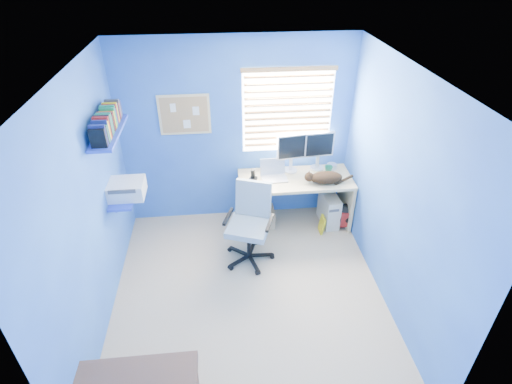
{
  "coord_description": "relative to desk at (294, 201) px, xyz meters",
  "views": [
    {
      "loc": [
        -0.24,
        -3.18,
        3.44
      ],
      "look_at": [
        0.15,
        0.65,
        0.95
      ],
      "focal_mm": 28.0,
      "sensor_mm": 36.0,
      "label": 1
    }
  ],
  "objects": [
    {
      "name": "office_chair",
      "position": [
        -0.66,
        -0.63,
        0.0
      ],
      "size": [
        0.75,
        0.75,
        1.0
      ],
      "color": "black",
      "rests_on": "floor"
    },
    {
      "name": "drawer_boxes",
      "position": [
        -0.45,
        0.0,
        -0.23
      ],
      "size": [
        0.35,
        0.28,
        0.27
      ],
      "primitive_type": "cube",
      "color": "tan",
      "rests_on": "floor"
    },
    {
      "name": "tower_pc",
      "position": [
        0.49,
        -0.03,
        -0.14
      ],
      "size": [
        0.22,
        0.45,
        0.45
      ],
      "primitive_type": "cube",
      "rotation": [
        0.0,
        0.0,
        0.08
      ],
      "color": "beige",
      "rests_on": "floor"
    },
    {
      "name": "yellow_book",
      "position": [
        0.35,
        -0.23,
        -0.25
      ],
      "size": [
        0.03,
        0.17,
        0.24
      ],
      "primitive_type": "cube",
      "color": "yellow",
      "rests_on": "floor"
    },
    {
      "name": "floor",
      "position": [
        -0.74,
        -1.26,
        -0.37
      ],
      "size": [
        3.0,
        3.2,
        0.0
      ],
      "primitive_type": "cube",
      "color": "tan",
      "rests_on": "ground"
    },
    {
      "name": "backpack",
      "position": [
        0.69,
        -0.15,
        -0.18
      ],
      "size": [
        0.32,
        0.25,
        0.37
      ],
      "primitive_type": "ellipsoid",
      "rotation": [
        0.0,
        0.0,
        0.02
      ],
      "color": "black",
      "rests_on": "floor"
    },
    {
      "name": "phone",
      "position": [
        -0.56,
        -0.0,
        0.45
      ],
      "size": [
        0.13,
        0.14,
        0.17
      ],
      "primitive_type": "cube",
      "rotation": [
        0.0,
        0.0,
        -0.4
      ],
      "color": "black",
      "rests_on": "desk"
    },
    {
      "name": "ceiling",
      "position": [
        -0.74,
        -1.26,
        2.13
      ],
      "size": [
        3.0,
        3.2,
        0.0
      ],
      "primitive_type": "cube",
      "color": "white",
      "rests_on": "wall_back"
    },
    {
      "name": "wall_back",
      "position": [
        -0.74,
        0.34,
        0.88
      ],
      "size": [
        3.0,
        0.01,
        2.5
      ],
      "primitive_type": "cube",
      "color": "blue",
      "rests_on": "ground"
    },
    {
      "name": "monitor_right",
      "position": [
        0.34,
        0.23,
        0.64
      ],
      "size": [
        0.41,
        0.15,
        0.54
      ],
      "primitive_type": "cube",
      "rotation": [
        0.0,
        0.0,
        0.08
      ],
      "color": "silver",
      "rests_on": "desk"
    },
    {
      "name": "wall_shelves",
      "position": [
        -2.09,
        -0.51,
        1.06
      ],
      "size": [
        0.42,
        0.9,
        1.05
      ],
      "color": "blue",
      "rests_on": "ground"
    },
    {
      "name": "window_blinds",
      "position": [
        -0.09,
        0.31,
        1.18
      ],
      "size": [
        1.15,
        0.05,
        1.1
      ],
      "color": "white",
      "rests_on": "ground"
    },
    {
      "name": "wall_left",
      "position": [
        -2.24,
        -1.26,
        0.88
      ],
      "size": [
        0.01,
        3.2,
        2.5
      ],
      "primitive_type": "cube",
      "color": "blue",
      "rests_on": "ground"
    },
    {
      "name": "wall_right",
      "position": [
        0.76,
        -1.26,
        0.88
      ],
      "size": [
        0.01,
        3.2,
        2.5
      ],
      "primitive_type": "cube",
      "color": "blue",
      "rests_on": "ground"
    },
    {
      "name": "cat",
      "position": [
        0.37,
        -0.15,
        0.45
      ],
      "size": [
        0.44,
        0.26,
        0.15
      ],
      "primitive_type": "ellipsoid",
      "rotation": [
        0.0,
        0.0,
        -0.09
      ],
      "color": "black",
      "rests_on": "desk"
    },
    {
      "name": "mug",
      "position": [
        0.46,
        0.09,
        0.42
      ],
      "size": [
        0.1,
        0.09,
        0.1
      ],
      "primitive_type": "imported",
      "color": "#17744D",
      "rests_on": "desk"
    },
    {
      "name": "laptop",
      "position": [
        -0.28,
        0.01,
        0.48
      ],
      "size": [
        0.34,
        0.28,
        0.22
      ],
      "primitive_type": "cube",
      "rotation": [
        0.0,
        0.0,
        0.05
      ],
      "color": "silver",
      "rests_on": "desk"
    },
    {
      "name": "cd_spindle",
      "position": [
        0.54,
        0.2,
        0.41
      ],
      "size": [
        0.13,
        0.13,
        0.07
      ],
      "primitive_type": "cylinder",
      "color": "silver",
      "rests_on": "desk"
    },
    {
      "name": "monitor_left",
      "position": [
        -0.03,
        0.2,
        0.64
      ],
      "size": [
        0.41,
        0.18,
        0.54
      ],
      "primitive_type": "cube",
      "rotation": [
        0.0,
        0.0,
        0.15
      ],
      "color": "silver",
      "rests_on": "desk"
    },
    {
      "name": "corkboard",
      "position": [
        -1.39,
        0.33,
        1.18
      ],
      "size": [
        0.64,
        0.02,
        0.52
      ],
      "color": "#D3B885",
      "rests_on": "ground"
    },
    {
      "name": "wall_front",
      "position": [
        -0.74,
        -2.86,
        0.88
      ],
      "size": [
        3.0,
        0.01,
        2.5
      ],
      "primitive_type": "cube",
      "color": "blue",
      "rests_on": "ground"
    },
    {
      "name": "desk",
      "position": [
        0.0,
        0.0,
        0.0
      ],
      "size": [
        1.49,
        0.65,
        0.74
      ],
      "primitive_type": "cube",
      "color": "#D3B885",
      "rests_on": "floor"
    }
  ]
}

